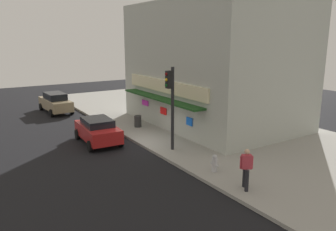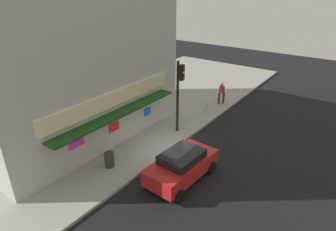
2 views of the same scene
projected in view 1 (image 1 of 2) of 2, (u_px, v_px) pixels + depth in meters
The scene contains 9 objects.
ground_plane at pixel (138, 145), 20.29m from camera, with size 60.24×60.24×0.00m, color black.
sidewalk at pixel (216, 129), 23.49m from camera, with size 40.16×12.28×0.16m, color gray.
corner_building at pixel (213, 64), 24.24m from camera, with size 12.35×9.14×8.65m.
traffic_light at pixel (171, 97), 18.29m from camera, with size 0.32×0.58×4.69m.
fire_hydrant at pixel (215, 163), 15.79m from camera, with size 0.51×0.27×0.85m.
trash_can at pixel (138, 121), 23.74m from camera, with size 0.51×0.51×0.82m, color #2D2D2D.
pedestrian at pixel (246, 167), 13.83m from camera, with size 0.58×0.52×1.77m.
parked_car_red at pixel (98, 130), 20.56m from camera, with size 4.08×2.26×1.55m.
parked_car_tan at pixel (56, 102), 29.01m from camera, with size 4.58×2.10×1.71m.
Camera 1 is at (17.29, -8.87, 6.39)m, focal length 35.61 mm.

